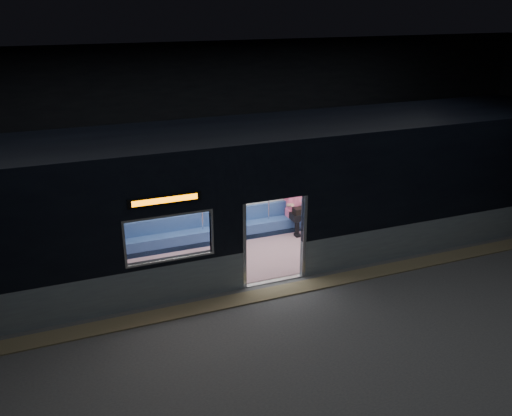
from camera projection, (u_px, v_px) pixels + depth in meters
station_floor at (293, 303)px, 11.73m from camera, size 24.00×14.00×0.01m
station_envelope at (298, 138)px, 10.41m from camera, size 24.00×14.00×5.00m
tactile_strip at (283, 291)px, 12.20m from camera, size 22.80×0.50×0.03m
metro_car at (251, 187)px, 13.27m from camera, size 18.00×3.04×3.35m
passenger at (295, 203)px, 15.09m from camera, size 0.48×0.79×1.50m
handbag at (299, 211)px, 14.92m from camera, size 0.37×0.33×0.16m
transit_map at (361, 170)px, 15.92m from camera, size 0.98×0.03×0.64m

